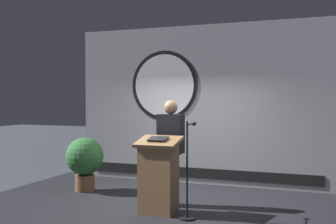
# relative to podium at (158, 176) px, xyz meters

# --- Properties ---
(ground_plane) EXTENTS (40.00, 40.00, 0.00)m
(ground_plane) POSITION_rel_podium_xyz_m (-0.05, 0.46, -0.86)
(ground_plane) COLOR #383D47
(stage_platform) EXTENTS (6.40, 4.00, 0.30)m
(stage_platform) POSITION_rel_podium_xyz_m (-0.05, 0.46, -0.71)
(stage_platform) COLOR black
(stage_platform) RESTS_ON ground
(banner_display) EXTENTS (5.28, 0.12, 3.20)m
(banner_display) POSITION_rel_podium_xyz_m (-0.07, 2.31, 1.03)
(banner_display) COLOR #9E9EA3
(banner_display) RESTS_ON stage_platform
(podium) EXTENTS (0.64, 0.50, 1.15)m
(podium) POSITION_rel_podium_xyz_m (0.00, 0.00, 0.00)
(podium) COLOR olive
(podium) RESTS_ON stage_platform
(speaker_person) EXTENTS (0.40, 0.26, 1.69)m
(speaker_person) POSITION_rel_podium_xyz_m (0.02, 0.48, 0.30)
(speaker_person) COLOR black
(speaker_person) RESTS_ON stage_platform
(microphone_stand) EXTENTS (0.24, 0.48, 1.40)m
(microphone_stand) POSITION_rel_podium_xyz_m (0.50, -0.11, -0.08)
(microphone_stand) COLOR black
(microphone_stand) RESTS_ON stage_platform
(potted_plant) EXTENTS (0.70, 0.70, 1.00)m
(potted_plant) POSITION_rel_podium_xyz_m (-1.85, 0.89, 0.04)
(potted_plant) COLOR brown
(potted_plant) RESTS_ON stage_platform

